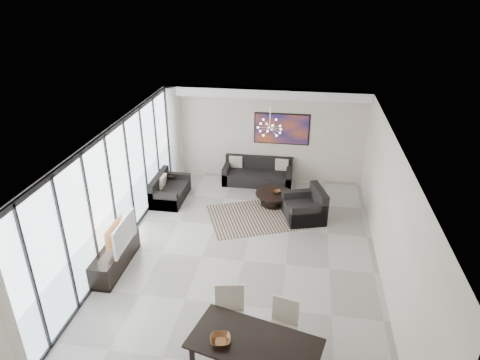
% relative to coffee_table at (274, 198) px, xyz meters
% --- Properties ---
extents(room_shell, '(6.00, 9.00, 2.90)m').
position_rel_coffee_table_xyz_m(room_shell, '(0.01, -2.75, 1.24)').
color(room_shell, '#A8A39B').
rests_on(room_shell, ground).
extents(window_wall, '(0.37, 8.95, 2.90)m').
position_rel_coffee_table_xyz_m(window_wall, '(-3.31, -2.75, 1.26)').
color(window_wall, white).
rests_on(window_wall, floor).
extents(soffit, '(5.98, 0.40, 0.26)m').
position_rel_coffee_table_xyz_m(soffit, '(-0.45, 1.55, 2.56)').
color(soffit, white).
rests_on(soffit, room_shell).
extents(painting, '(1.68, 0.04, 0.98)m').
position_rel_coffee_table_xyz_m(painting, '(0.05, 1.72, 1.44)').
color(painting, '#C84F1B').
rests_on(painting, room_shell).
extents(chandelier, '(0.66, 0.66, 0.71)m').
position_rel_coffee_table_xyz_m(chandelier, '(-0.15, -0.25, 2.14)').
color(chandelier, silver).
rests_on(chandelier, room_shell).
extents(rug, '(2.82, 2.52, 0.01)m').
position_rel_coffee_table_xyz_m(rug, '(-0.45, -0.79, -0.20)').
color(rug, black).
rests_on(rug, floor).
extents(coffee_table, '(1.04, 1.04, 0.36)m').
position_rel_coffee_table_xyz_m(coffee_table, '(0.00, 0.00, 0.00)').
color(coffee_table, black).
rests_on(coffee_table, floor).
extents(bowl_coffee, '(0.28, 0.28, 0.07)m').
position_rel_coffee_table_xyz_m(bowl_coffee, '(0.07, -0.00, 0.19)').
color(bowl_coffee, brown).
rests_on(bowl_coffee, coffee_table).
extents(sofa_main, '(2.10, 0.86, 0.76)m').
position_rel_coffee_table_xyz_m(sofa_main, '(-0.61, 1.32, 0.05)').
color(sofa_main, black).
rests_on(sofa_main, floor).
extents(loveseat, '(0.82, 1.46, 0.73)m').
position_rel_coffee_table_xyz_m(loveseat, '(-3.00, -0.15, 0.04)').
color(loveseat, black).
rests_on(loveseat, floor).
extents(armchair, '(1.23, 1.26, 0.86)m').
position_rel_coffee_table_xyz_m(armchair, '(0.89, -0.63, 0.09)').
color(armchair, black).
rests_on(armchair, floor).
extents(side_table, '(0.36, 0.36, 0.50)m').
position_rel_coffee_table_xyz_m(side_table, '(-3.10, 0.47, 0.12)').
color(side_table, black).
rests_on(side_table, floor).
extents(tv_console, '(0.49, 1.73, 0.54)m').
position_rel_coffee_table_xyz_m(tv_console, '(-3.21, -3.39, 0.06)').
color(tv_console, black).
rests_on(tv_console, floor).
extents(television, '(0.15, 1.12, 0.64)m').
position_rel_coffee_table_xyz_m(television, '(-3.05, -3.34, 0.65)').
color(television, gray).
rests_on(television, tv_console).
extents(dining_table, '(2.17, 1.45, 0.83)m').
position_rel_coffee_table_xyz_m(dining_table, '(0.18, -5.85, 0.54)').
color(dining_table, black).
rests_on(dining_table, floor).
extents(dining_chair_nw, '(0.59, 0.59, 1.09)m').
position_rel_coffee_table_xyz_m(dining_chair_nw, '(-0.35, -5.02, 0.43)').
color(dining_chair_nw, beige).
rests_on(dining_chair_nw, floor).
extents(dining_chair_ne, '(0.55, 0.55, 1.00)m').
position_rel_coffee_table_xyz_m(dining_chair_ne, '(0.58, -5.08, 0.37)').
color(dining_chair_ne, beige).
rests_on(dining_chair_ne, floor).
extents(bowl_dining, '(0.36, 0.36, 0.08)m').
position_rel_coffee_table_xyz_m(bowl_dining, '(-0.34, -5.91, 0.66)').
color(bowl_dining, brown).
rests_on(bowl_dining, dining_table).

